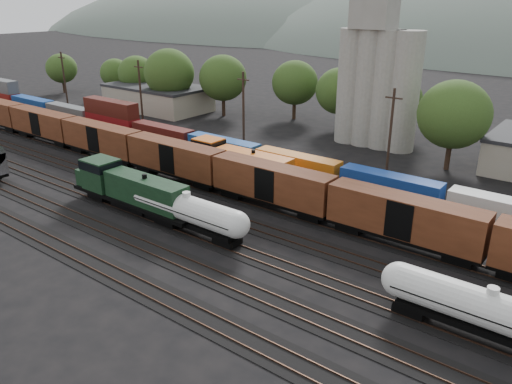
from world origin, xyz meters
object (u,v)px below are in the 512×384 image
Objects in this scene: tank_car_a at (187,210)px; grain_silo at (377,75)px; green_locomotive at (127,187)px; orange_locomotive at (235,161)px.

grain_silo is (0.97, 41.00, 8.82)m from tank_car_a.
tank_car_a is 0.53× the size of grain_silo.
green_locomotive is 9.40m from tank_car_a.
grain_silo is at bearing 75.82° from green_locomotive.
green_locomotive is 15.34m from orange_locomotive.
grain_silo reaches higher than tank_car_a.
orange_locomotive is (-6.21, 15.00, 0.15)m from tank_car_a.
green_locomotive is 43.14m from grain_silo.
grain_silo is at bearing 74.57° from orange_locomotive.
orange_locomotive is at bearing 78.01° from green_locomotive.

